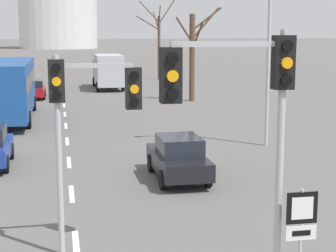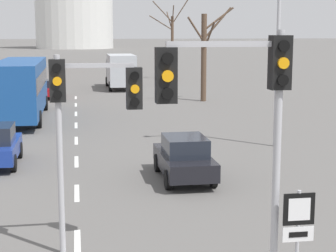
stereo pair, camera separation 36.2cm
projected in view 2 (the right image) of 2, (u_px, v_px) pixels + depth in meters
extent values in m
cube|color=silver|center=(77.00, 244.00, 13.87)|extent=(0.16, 2.00, 0.01)
cube|color=silver|center=(77.00, 193.00, 18.25)|extent=(0.16, 2.00, 0.01)
cube|color=silver|center=(76.00, 162.00, 22.63)|extent=(0.16, 2.00, 0.01)
cube|color=silver|center=(76.00, 140.00, 27.01)|extent=(0.16, 2.00, 0.01)
cube|color=silver|center=(76.00, 125.00, 31.39)|extent=(0.16, 2.00, 0.01)
cube|color=silver|center=(76.00, 114.00, 35.77)|extent=(0.16, 2.00, 0.01)
cube|color=silver|center=(76.00, 105.00, 40.15)|extent=(0.16, 2.00, 0.01)
cube|color=silver|center=(76.00, 98.00, 44.52)|extent=(0.16, 2.00, 0.01)
cylinder|color=#B2B2B7|center=(276.00, 174.00, 10.27)|extent=(0.14, 0.14, 5.22)
cube|color=black|center=(280.00, 63.00, 9.94)|extent=(0.36, 0.28, 0.96)
cylinder|color=black|center=(284.00, 46.00, 9.72)|extent=(0.20, 0.06, 0.20)
cylinder|color=orange|center=(283.00, 63.00, 9.77)|extent=(0.20, 0.06, 0.20)
cylinder|color=black|center=(283.00, 80.00, 9.82)|extent=(0.20, 0.06, 0.20)
cube|color=#B2B2B7|center=(224.00, 44.00, 9.72)|extent=(2.05, 0.10, 0.10)
cube|color=black|center=(166.00, 75.00, 9.64)|extent=(0.36, 0.28, 0.96)
cylinder|color=black|center=(168.00, 58.00, 9.43)|extent=(0.20, 0.06, 0.20)
cylinder|color=orange|center=(168.00, 76.00, 9.48)|extent=(0.20, 0.06, 0.20)
cylinder|color=black|center=(168.00, 94.00, 9.53)|extent=(0.20, 0.06, 0.20)
cylinder|color=#B2B2B7|center=(60.00, 157.00, 12.89)|extent=(0.14, 0.14, 4.68)
cube|color=black|center=(57.00, 81.00, 12.60)|extent=(0.36, 0.28, 0.96)
cylinder|color=black|center=(57.00, 68.00, 12.38)|extent=(0.20, 0.06, 0.20)
cylinder|color=orange|center=(57.00, 81.00, 12.43)|extent=(0.20, 0.06, 0.20)
cylinder|color=black|center=(58.00, 95.00, 12.48)|extent=(0.20, 0.06, 0.20)
cube|color=#B2B2B7|center=(96.00, 65.00, 12.68)|extent=(1.73, 0.10, 0.10)
cube|color=black|center=(134.00, 88.00, 12.90)|extent=(0.36, 0.28, 0.96)
cylinder|color=black|center=(135.00, 76.00, 12.69)|extent=(0.20, 0.06, 0.20)
cylinder|color=orange|center=(135.00, 89.00, 12.74)|extent=(0.20, 0.06, 0.20)
cylinder|color=black|center=(135.00, 102.00, 12.79)|extent=(0.20, 0.06, 0.20)
cylinder|color=#B2B2B7|center=(297.00, 251.00, 10.39)|extent=(0.07, 0.07, 2.34)
cube|color=black|center=(299.00, 209.00, 10.24)|extent=(0.60, 0.03, 0.60)
cube|color=white|center=(299.00, 209.00, 10.22)|extent=(0.42, 0.01, 0.42)
cube|color=white|center=(298.00, 234.00, 10.32)|extent=(0.60, 0.03, 0.28)
cube|color=black|center=(298.00, 235.00, 10.30)|extent=(0.36, 0.01, 0.10)
cylinder|color=#B2B2B7|center=(277.00, 70.00, 25.12)|extent=(0.16, 0.16, 7.00)
cube|color=#B7B7BC|center=(31.00, 77.00, 56.36)|extent=(1.76, 4.40, 0.63)
cube|color=#1E232D|center=(30.00, 71.00, 56.04)|extent=(1.50, 2.11, 0.68)
cylinder|color=black|center=(23.00, 79.00, 57.60)|extent=(0.18, 0.67, 0.67)
cylinder|color=black|center=(40.00, 79.00, 57.87)|extent=(0.18, 0.67, 0.67)
cylinder|color=black|center=(21.00, 82.00, 54.95)|extent=(0.18, 0.67, 0.67)
cylinder|color=black|center=(38.00, 81.00, 55.22)|extent=(0.18, 0.67, 0.67)
cube|color=maroon|center=(46.00, 90.00, 44.28)|extent=(1.75, 4.17, 0.58)
cube|color=#1E232D|center=(46.00, 83.00, 43.98)|extent=(1.48, 2.00, 0.56)
cylinder|color=black|center=(37.00, 93.00, 45.46)|extent=(0.18, 0.60, 0.60)
cylinder|color=black|center=(57.00, 92.00, 45.72)|extent=(0.18, 0.60, 0.60)
cylinder|color=black|center=(35.00, 96.00, 42.94)|extent=(0.18, 0.60, 0.60)
cylinder|color=black|center=(56.00, 96.00, 43.20)|extent=(0.18, 0.60, 0.60)
cube|color=black|center=(184.00, 162.00, 19.87)|extent=(1.65, 3.97, 0.60)
cube|color=#1E232D|center=(185.00, 146.00, 19.57)|extent=(1.40, 1.90, 0.64)
cylinder|color=black|center=(157.00, 163.00, 20.99)|extent=(0.18, 0.67, 0.67)
cylinder|color=black|center=(198.00, 161.00, 21.24)|extent=(0.18, 0.67, 0.67)
cylinder|color=black|center=(168.00, 180.00, 18.60)|extent=(0.18, 0.67, 0.67)
cylinder|color=black|center=(213.00, 178.00, 18.84)|extent=(0.18, 0.67, 0.67)
cylinder|color=black|center=(20.00, 150.00, 23.27)|extent=(0.18, 0.66, 0.66)
cylinder|color=black|center=(14.00, 163.00, 20.97)|extent=(0.18, 0.66, 0.66)
cube|color=#19478C|center=(21.00, 86.00, 33.22)|extent=(2.50, 10.80, 3.00)
cube|color=black|center=(20.00, 80.00, 33.15)|extent=(2.52, 10.26, 0.90)
cylinder|color=black|center=(8.00, 104.00, 36.95)|extent=(0.26, 0.96, 0.96)
cylinder|color=black|center=(46.00, 103.00, 37.33)|extent=(0.26, 0.96, 0.96)
cylinder|color=black|center=(39.00, 119.00, 30.50)|extent=(0.26, 0.96, 0.96)
cube|color=#333842|center=(118.00, 70.00, 53.89)|extent=(2.20, 2.00, 2.10)
cube|color=#B2B7BC|center=(121.00, 70.00, 50.33)|extent=(2.30, 5.20, 2.70)
cylinder|color=black|center=(107.00, 82.00, 53.89)|extent=(0.24, 0.88, 0.88)
cylinder|color=black|center=(130.00, 81.00, 54.24)|extent=(0.24, 0.88, 0.88)
cylinder|color=black|center=(110.00, 87.00, 48.99)|extent=(0.24, 0.88, 0.88)
cylinder|color=black|center=(135.00, 86.00, 49.34)|extent=(0.24, 0.88, 0.88)
cylinder|color=brown|center=(204.00, 58.00, 41.82)|extent=(0.41, 0.41, 6.48)
cylinder|color=brown|center=(219.00, 19.00, 41.56)|extent=(2.31, 0.26, 1.76)
cylinder|color=brown|center=(196.00, 30.00, 41.17)|extent=(1.43, 0.58, 1.91)
cylinder|color=brown|center=(209.00, 36.00, 40.90)|extent=(0.56, 1.54, 2.10)
cylinder|color=brown|center=(217.00, 23.00, 41.59)|extent=(2.14, 0.23, 2.40)
cylinder|color=brown|center=(172.00, 48.00, 61.17)|extent=(0.30, 0.30, 6.83)
cylinder|color=brown|center=(170.00, 21.00, 61.11)|extent=(0.55, 1.04, 2.09)
cylinder|color=brown|center=(161.00, 23.00, 60.76)|extent=(2.49, 0.68, 1.62)
cylinder|color=brown|center=(163.00, 12.00, 60.20)|extent=(2.26, 0.45, 2.27)
cylinder|color=brown|center=(173.00, 15.00, 60.13)|extent=(0.13, 1.02, 2.00)
cylinder|color=brown|center=(182.00, 9.00, 60.40)|extent=(2.02, 0.64, 3.10)
cylinder|color=silver|center=(74.00, 22.00, 173.85)|extent=(23.81, 23.81, 15.87)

